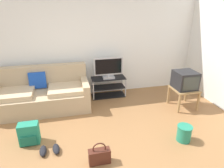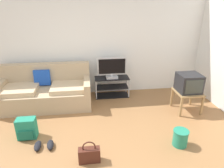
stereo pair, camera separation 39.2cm
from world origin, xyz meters
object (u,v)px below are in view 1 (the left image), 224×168
(backpack, at_px, (29,134))
(sneakers_pair, at_px, (50,150))
(crt_tv, at_px, (185,80))
(tv_stand, at_px, (108,87))
(handbag, at_px, (99,156))
(couch, at_px, (42,94))
(flat_tv, at_px, (108,68))
(cleaning_bucket, at_px, (184,133))
(side_table, at_px, (184,91))

(backpack, relative_size, sneakers_pair, 1.13)
(crt_tv, xyz_separation_m, sneakers_pair, (-2.88, -0.89, -0.60))
(tv_stand, relative_size, handbag, 2.32)
(tv_stand, xyz_separation_m, sneakers_pair, (-1.36, -1.82, -0.20))
(tv_stand, bearing_deg, backpack, -138.36)
(couch, xyz_separation_m, flat_tv, (1.56, 0.23, 0.42))
(couch, bearing_deg, flat_tv, 8.46)
(couch, relative_size, crt_tv, 4.44)
(cleaning_bucket, bearing_deg, handbag, -173.23)
(side_table, relative_size, crt_tv, 1.15)
(tv_stand, distance_m, handbag, 2.31)
(tv_stand, distance_m, cleaning_bucket, 2.22)
(couch, height_order, backpack, couch)
(backpack, relative_size, cleaning_bucket, 1.33)
(tv_stand, bearing_deg, handbag, -105.73)
(cleaning_bucket, relative_size, sneakers_pair, 0.86)
(cleaning_bucket, height_order, sneakers_pair, cleaning_bucket)
(tv_stand, bearing_deg, sneakers_pair, -126.75)
(crt_tv, relative_size, backpack, 1.22)
(couch, height_order, handbag, couch)
(couch, bearing_deg, handbag, -64.55)
(handbag, bearing_deg, sneakers_pair, 151.17)
(couch, distance_m, crt_tv, 3.17)
(tv_stand, height_order, handbag, tv_stand)
(couch, bearing_deg, tv_stand, 9.26)
(couch, height_order, sneakers_pair, couch)
(flat_tv, distance_m, handbag, 2.37)
(tv_stand, height_order, crt_tv, crt_tv)
(side_table, height_order, crt_tv, crt_tv)
(crt_tv, height_order, handbag, crt_tv)
(handbag, height_order, sneakers_pair, handbag)
(tv_stand, relative_size, crt_tv, 1.83)
(tv_stand, height_order, side_table, tv_stand)
(sneakers_pair, bearing_deg, side_table, 16.87)
(crt_tv, height_order, cleaning_bucket, crt_tv)
(side_table, bearing_deg, backpack, -170.18)
(flat_tv, distance_m, crt_tv, 1.77)
(flat_tv, relative_size, cleaning_bucket, 2.49)
(side_table, xyz_separation_m, sneakers_pair, (-2.88, -0.87, -0.34))
(couch, xyz_separation_m, crt_tv, (3.08, -0.67, 0.32))
(couch, distance_m, sneakers_pair, 1.60)
(couch, relative_size, cleaning_bucket, 7.18)
(flat_tv, xyz_separation_m, side_table, (1.52, -0.92, -0.36))
(tv_stand, relative_size, flat_tv, 1.19)
(tv_stand, bearing_deg, side_table, -31.86)
(side_table, bearing_deg, crt_tv, 90.00)
(side_table, bearing_deg, flat_tv, 148.75)
(handbag, bearing_deg, backpack, 145.84)
(backpack, distance_m, cleaning_bucket, 2.62)
(flat_tv, bearing_deg, sneakers_pair, -127.09)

